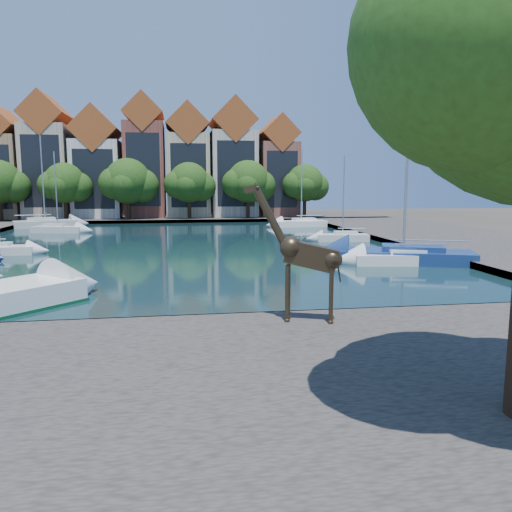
# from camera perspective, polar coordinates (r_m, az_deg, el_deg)

# --- Properties ---
(ground) EXTENTS (160.00, 160.00, 0.00)m
(ground) POSITION_cam_1_polar(r_m,az_deg,el_deg) (18.47, -10.32, -8.20)
(ground) COLOR #38332B
(ground) RESTS_ON ground
(water_basin) EXTENTS (38.00, 50.00, 0.08)m
(water_basin) POSITION_cam_1_polar(r_m,az_deg,el_deg) (42.04, -9.51, 1.14)
(water_basin) COLOR black
(water_basin) RESTS_ON ground
(near_quay) EXTENTS (50.00, 14.00, 0.50)m
(near_quay) POSITION_cam_1_polar(r_m,az_deg,el_deg) (11.82, -11.23, -16.65)
(near_quay) COLOR #47423E
(near_quay) RESTS_ON ground
(far_quay) EXTENTS (60.00, 16.00, 0.50)m
(far_quay) POSITION_cam_1_polar(r_m,az_deg,el_deg) (73.88, -9.24, 4.36)
(far_quay) COLOR #47423E
(far_quay) RESTS_ON ground
(right_quay) EXTENTS (14.00, 52.00, 0.50)m
(right_quay) POSITION_cam_1_polar(r_m,az_deg,el_deg) (48.59, 21.46, 1.88)
(right_quay) COLOR #47423E
(right_quay) RESTS_ON ground
(townhouse_west_end) EXTENTS (5.44, 9.18, 14.93)m
(townhouse_west_end) POSITION_cam_1_polar(r_m,az_deg,el_deg) (77.41, -26.88, 9.02)
(townhouse_west_end) COLOR #977552
(townhouse_west_end) RESTS_ON far_quay
(townhouse_west_mid) EXTENTS (5.94, 9.18, 16.79)m
(townhouse_west_mid) POSITION_cam_1_polar(r_m,az_deg,el_deg) (75.83, -22.54, 9.98)
(townhouse_west_mid) COLOR #B6A48C
(townhouse_west_mid) RESTS_ON far_quay
(townhouse_west_inner) EXTENTS (6.43, 9.18, 15.15)m
(townhouse_west_inner) POSITION_cam_1_polar(r_m,az_deg,el_deg) (74.56, -17.58, 9.58)
(townhouse_west_inner) COLOR silver
(townhouse_west_inner) RESTS_ON far_quay
(townhouse_center) EXTENTS (5.44, 9.18, 16.93)m
(townhouse_center) POSITION_cam_1_polar(r_m,az_deg,el_deg) (73.91, -12.55, 10.57)
(townhouse_center) COLOR brown
(townhouse_center) RESTS_ON far_quay
(townhouse_east_inner) EXTENTS (5.94, 9.18, 15.79)m
(townhouse_east_inner) POSITION_cam_1_polar(r_m,az_deg,el_deg) (73.76, -7.80, 10.20)
(townhouse_east_inner) COLOR #C1B18A
(townhouse_east_inner) RESTS_ON far_quay
(townhouse_east_mid) EXTENTS (6.43, 9.18, 16.65)m
(townhouse_east_mid) POSITION_cam_1_polar(r_m,az_deg,el_deg) (74.18, -2.70, 10.54)
(townhouse_east_mid) COLOR beige
(townhouse_east_mid) RESTS_ON far_quay
(townhouse_east_end) EXTENTS (5.44, 9.18, 14.43)m
(townhouse_east_end) POSITION_cam_1_polar(r_m,az_deg,el_deg) (75.12, 2.32, 9.76)
(townhouse_east_end) COLOR brown
(townhouse_east_end) RESTS_ON far_quay
(far_tree_west) EXTENTS (6.76, 5.20, 7.36)m
(far_tree_west) POSITION_cam_1_polar(r_m,az_deg,el_deg) (69.73, -20.97, 7.66)
(far_tree_west) COLOR #332114
(far_tree_west) RESTS_ON far_quay
(far_tree_mid_west) EXTENTS (7.80, 6.00, 8.00)m
(far_tree_mid_west) POSITION_cam_1_polar(r_m,az_deg,el_deg) (68.51, -14.35, 8.13)
(far_tree_mid_west) COLOR #332114
(far_tree_mid_west) RESTS_ON far_quay
(far_tree_mid_east) EXTENTS (7.02, 5.40, 7.52)m
(far_tree_mid_east) POSITION_cam_1_polar(r_m,az_deg,el_deg) (68.22, -7.59, 8.18)
(far_tree_mid_east) COLOR #332114
(far_tree_mid_east) RESTS_ON far_quay
(far_tree_east) EXTENTS (7.54, 5.80, 7.84)m
(far_tree_east) POSITION_cam_1_polar(r_m,az_deg,el_deg) (68.87, -0.84, 8.34)
(far_tree_east) COLOR #332114
(far_tree_east) RESTS_ON far_quay
(far_tree_far_east) EXTENTS (6.76, 5.20, 7.36)m
(far_tree_far_east) POSITION_cam_1_polar(r_m,az_deg,el_deg) (70.42, 5.67, 8.17)
(far_tree_far_east) COLOR #332114
(far_tree_far_east) RESTS_ON far_quay
(giraffe_statue) EXTENTS (3.21, 1.30, 4.67)m
(giraffe_statue) POSITION_cam_1_polar(r_m,az_deg,el_deg) (16.98, 5.47, 0.11)
(giraffe_statue) COLOR #34281A
(giraffe_statue) RESTS_ON near_quay
(sailboat_left_c) EXTENTS (4.71, 1.74, 8.85)m
(sailboat_left_c) POSITION_cam_1_polar(r_m,az_deg,el_deg) (40.57, -27.20, 0.83)
(sailboat_left_c) COLOR silver
(sailboat_left_c) RESTS_ON water_basin
(sailboat_left_d) EXTENTS (5.48, 2.97, 8.40)m
(sailboat_left_d) POSITION_cam_1_polar(r_m,az_deg,el_deg) (56.40, -21.67, 3.03)
(sailboat_left_d) COLOR silver
(sailboat_left_d) RESTS_ON water_basin
(sailboat_left_e) EXTENTS (7.28, 4.70, 10.65)m
(sailboat_left_e) POSITION_cam_1_polar(r_m,az_deg,el_deg) (63.81, -22.94, 3.60)
(sailboat_left_e) COLOR silver
(sailboat_left_e) RESTS_ON water_basin
(sailboat_right_a) EXTENTS (6.56, 3.11, 10.24)m
(sailboat_right_a) POSITION_cam_1_polar(r_m,az_deg,el_deg) (33.29, 16.43, 0.02)
(sailboat_right_a) COLOR white
(sailboat_right_a) RESTS_ON water_basin
(sailboat_right_b) EXTENTS (9.19, 5.90, 11.60)m
(sailboat_right_b) POSITION_cam_1_polar(r_m,az_deg,el_deg) (33.86, 16.52, 0.29)
(sailboat_right_b) COLOR navy
(sailboat_right_b) RESTS_ON water_basin
(sailboat_right_c) EXTENTS (4.72, 2.17, 7.52)m
(sailboat_right_c) POSITION_cam_1_polar(r_m,az_deg,el_deg) (45.24, 9.86, 2.30)
(sailboat_right_c) COLOR silver
(sailboat_right_c) RESTS_ON water_basin
(sailboat_right_d) EXTENTS (6.14, 2.53, 9.08)m
(sailboat_right_d) POSITION_cam_1_polar(r_m,az_deg,el_deg) (59.91, 5.18, 3.89)
(sailboat_right_d) COLOR white
(sailboat_right_d) RESTS_ON water_basin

